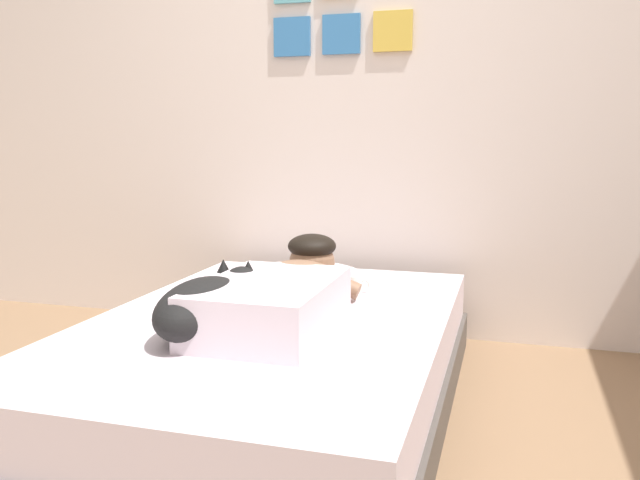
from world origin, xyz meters
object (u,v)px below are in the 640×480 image
at_px(bed, 272,364).
at_px(person_lying, 283,293).
at_px(pillow, 308,274).
at_px(dog, 208,305).
at_px(coffee_cup, 352,284).
at_px(cell_phone, 289,312).

distance_m(bed, person_lying, 0.30).
distance_m(pillow, dog, 0.81).
height_order(person_lying, dog, person_lying).
relative_size(coffee_cup, cell_phone, 0.89).
relative_size(pillow, dog, 0.90).
bearing_deg(coffee_cup, person_lying, -105.08).
relative_size(bed, coffee_cup, 16.14).
relative_size(bed, person_lying, 2.19).
xyz_separation_m(person_lying, cell_phone, (-0.01, 0.10, -0.10)).
bearing_deg(cell_phone, pillow, 98.76).
xyz_separation_m(bed, person_lying, (0.06, -0.04, 0.29)).
bearing_deg(bed, cell_phone, 53.09).
xyz_separation_m(bed, dog, (-0.13, -0.27, 0.29)).
relative_size(bed, dog, 3.51).
bearing_deg(pillow, person_lying, -81.67).
bearing_deg(bed, coffee_cup, 67.36).
relative_size(dog, coffee_cup, 4.60).
height_order(coffee_cup, cell_phone, coffee_cup).
relative_size(person_lying, coffee_cup, 7.36).
xyz_separation_m(dog, cell_phone, (0.17, 0.34, -0.10)).
xyz_separation_m(bed, pillow, (-0.02, 0.53, 0.24)).
xyz_separation_m(pillow, cell_phone, (0.07, -0.47, -0.05)).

